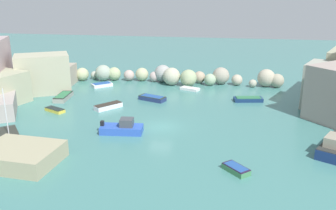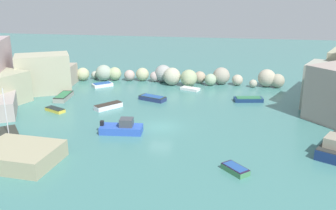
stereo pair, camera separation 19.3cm
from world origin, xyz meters
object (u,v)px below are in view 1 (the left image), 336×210
moored_boat_6 (236,169)px  moored_boat_8 (108,106)px  moored_boat_7 (190,89)px  moored_boat_0 (55,110)px  moored_boat_3 (122,128)px  moored_boat_4 (9,138)px  moored_boat_9 (63,97)px  moored_boat_1 (248,99)px  stone_dock (20,155)px  moored_boat_10 (152,98)px  moored_boat_5 (102,85)px

moored_boat_6 → moored_boat_8: (-16.00, 14.46, 0.04)m
moored_boat_7 → moored_boat_6: bearing=127.0°
moored_boat_0 → moored_boat_3: bearing=178.7°
moored_boat_4 → moored_boat_7: moored_boat_4 is taller
moored_boat_7 → moored_boat_9: bearing=46.9°
moored_boat_6 → moored_boat_1: bearing=-48.0°
moored_boat_3 → moored_boat_9: bearing=132.0°
moored_boat_1 → stone_dock: bearing=36.5°
stone_dock → moored_boat_0: stone_dock is taller
moored_boat_3 → moored_boat_1: bearing=40.1°
moored_boat_6 → moored_boat_8: 21.56m
stone_dock → moored_boat_4: size_ratio=1.17×
stone_dock → moored_boat_8: (2.56, 16.03, -0.43)m
moored_boat_0 → moored_boat_10: moored_boat_10 is taller
moored_boat_3 → moored_boat_6: bearing=-35.5°
stone_dock → moored_boat_9: bearing=104.7°
moored_boat_1 → moored_boat_8: bearing=8.4°
moored_boat_0 → moored_boat_8: 6.60m
stone_dock → moored_boat_8: 16.24m
stone_dock → moored_boat_9: (-4.98, 19.04, -0.40)m
moored_boat_3 → moored_boat_7: moored_boat_3 is taller
moored_boat_4 → moored_boat_6: moored_boat_4 is taller
moored_boat_1 → moored_boat_6: size_ratio=1.61×
moored_boat_1 → moored_boat_0: bearing=8.6°
moored_boat_0 → moored_boat_5: moored_boat_5 is taller
moored_boat_7 → moored_boat_10: (-4.48, -6.27, 0.14)m
moored_boat_1 → moored_boat_8: (-17.77, -6.34, 0.05)m
moored_boat_0 → moored_boat_9: bearing=-49.6°
moored_boat_7 → moored_boat_5: bearing=23.3°
moored_boat_4 → moored_boat_7: 27.53m
moored_boat_7 → moored_boat_0: bearing=62.3°
moored_boat_4 → moored_boat_10: (11.03, 16.47, -0.13)m
moored_boat_4 → moored_boat_6: bearing=-135.5°
moored_boat_0 → moored_boat_9: (-1.35, 5.30, 0.13)m
stone_dock → moored_boat_0: bearing=104.8°
moored_boat_0 → moored_boat_8: (6.19, 2.29, 0.10)m
moored_boat_0 → moored_boat_10: 12.92m
moored_boat_3 → moored_boat_9: moored_boat_3 is taller
moored_boat_0 → moored_boat_1: bearing=-134.1°
moored_boat_10 → stone_dock: bearing=-88.1°
moored_boat_7 → moored_boat_10: size_ratio=0.78×
moored_boat_4 → moored_boat_6: (22.25, -2.52, -0.17)m
stone_dock → moored_boat_7: stone_dock is taller
stone_dock → moored_boat_1: bearing=47.7°
moored_boat_0 → moored_boat_1: moored_boat_1 is taller
stone_dock → moored_boat_10: 21.84m
moored_boat_4 → moored_boat_5: bearing=-43.3°
stone_dock → moored_boat_1: 30.23m
moored_boat_1 → moored_boat_6: (-1.77, -20.79, 0.00)m
moored_boat_1 → moored_boat_10: size_ratio=1.02×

